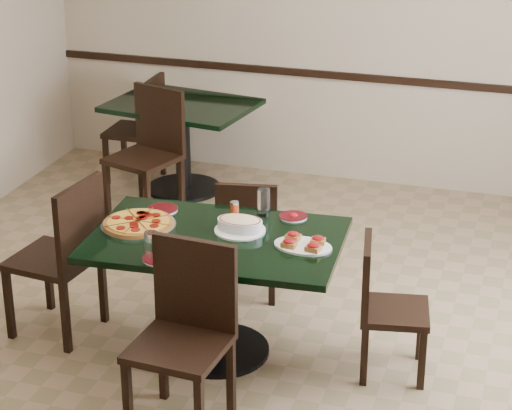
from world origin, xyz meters
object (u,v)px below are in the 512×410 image
(back_chair_near, at_px, (151,145))
(lasagna_casserole, at_px, (240,224))
(chair_right, at_px, (382,301))
(bread_basket, at_px, (213,253))
(pepperoni_pizza, at_px, (138,223))
(back_chair_left, at_px, (143,124))
(chair_near, at_px, (186,325))
(back_table, at_px, (182,130))
(bruschetta_platter, at_px, (303,243))
(chair_far, at_px, (248,233))
(chair_left, at_px, (66,249))
(main_table, at_px, (217,266))

(back_chair_near, height_order, lasagna_casserole, back_chair_near)
(chair_right, xyz_separation_m, lasagna_casserole, (-0.84, 0.02, 0.35))
(chair_right, relative_size, bread_basket, 3.22)
(bread_basket, bearing_deg, pepperoni_pizza, 142.18)
(lasagna_casserole, distance_m, bread_basket, 0.40)
(pepperoni_pizza, bearing_deg, lasagna_casserole, 10.26)
(back_chair_near, relative_size, back_chair_left, 1.11)
(chair_near, xyz_separation_m, pepperoni_pizza, (-0.55, 0.67, 0.21))
(back_table, height_order, chair_right, chair_right)
(back_chair_near, relative_size, bruschetta_platter, 2.79)
(back_chair_left, relative_size, bruschetta_platter, 2.53)
(chair_near, bearing_deg, pepperoni_pizza, 133.62)
(chair_far, distance_m, lasagna_casserole, 0.71)
(chair_far, relative_size, back_chair_left, 0.92)
(chair_far, xyz_separation_m, chair_left, (-0.89, -0.77, 0.10))
(back_chair_left, bearing_deg, chair_far, 39.91)
(pepperoni_pizza, bearing_deg, back_chair_left, 113.24)
(back_table, bearing_deg, pepperoni_pizza, -66.16)
(chair_left, relative_size, lasagna_casserole, 3.39)
(chair_near, xyz_separation_m, back_chair_left, (-1.60, 3.12, -0.05))
(chair_far, relative_size, back_chair_near, 0.83)
(chair_near, height_order, chair_left, chair_left)
(chair_far, xyz_separation_m, back_chair_near, (-1.14, 1.11, 0.10))
(back_chair_left, distance_m, lasagna_casserole, 2.88)
(back_table, bearing_deg, back_chair_left, 173.76)
(back_chair_near, height_order, back_chair_left, back_chair_near)
(chair_far, relative_size, bread_basket, 3.31)
(chair_near, height_order, bread_basket, chair_near)
(back_chair_left, bearing_deg, bruschetta_platter, 39.12)
(main_table, height_order, chair_far, chair_far)
(back_table, distance_m, pepperoni_pizza, 2.45)
(back_table, height_order, lasagna_casserole, lasagna_casserole)
(chair_far, bearing_deg, lasagna_casserole, 93.30)
(chair_left, height_order, back_chair_near, back_chair_near)
(main_table, bearing_deg, chair_far, 89.44)
(lasagna_casserole, bearing_deg, back_chair_near, 127.45)
(back_table, bearing_deg, chair_right, -39.24)
(chair_near, relative_size, chair_right, 1.22)
(bread_basket, relative_size, bruschetta_platter, 0.70)
(back_table, distance_m, back_chair_near, 0.54)
(bruschetta_platter, bearing_deg, back_chair_near, 139.79)
(main_table, xyz_separation_m, back_chair_left, (-1.53, 2.46, -0.06))
(back_table, bearing_deg, chair_near, -59.98)
(back_chair_left, bearing_deg, chair_right, 45.63)
(chair_near, relative_size, pepperoni_pizza, 2.26)
(lasagna_casserole, relative_size, bread_basket, 1.17)
(main_table, xyz_separation_m, chair_left, (-0.93, -0.05, -0.01))
(pepperoni_pizza, bearing_deg, bread_basket, -27.35)
(chair_far, distance_m, chair_near, 1.39)
(chair_near, relative_size, back_chair_left, 1.09)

